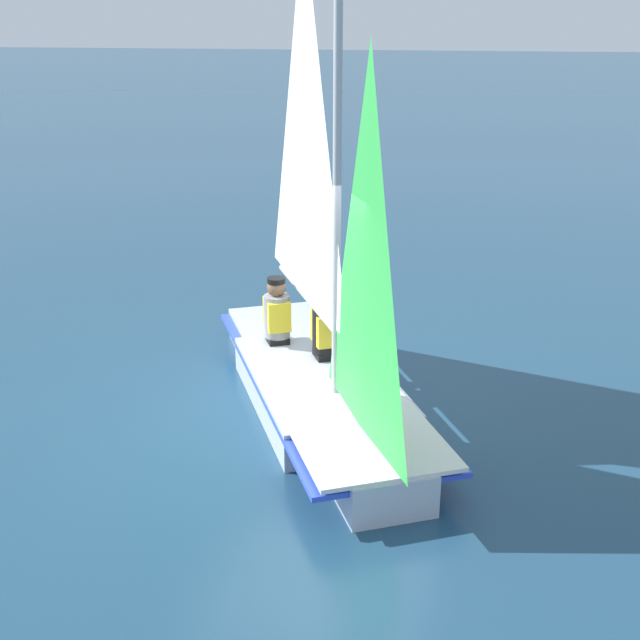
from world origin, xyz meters
TOP-DOWN VIEW (x-y plane):
  - ground_plane at (0.00, 0.00)m, footprint 260.00×260.00m
  - sailboat_main at (-0.01, 0.01)m, footprint 3.50×4.55m
  - sailor_helm at (-0.05, 0.44)m, footprint 0.41×0.43m
  - sailor_crew at (-0.72, 0.73)m, footprint 0.41×0.43m

SIDE VIEW (x-z plane):
  - ground_plane at x=0.00m, z-range 0.00..0.00m
  - sailor_helm at x=-0.05m, z-range 0.04..1.20m
  - sailor_crew at x=-0.72m, z-range 0.05..1.21m
  - sailboat_main at x=-0.01m, z-range -1.76..3.25m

